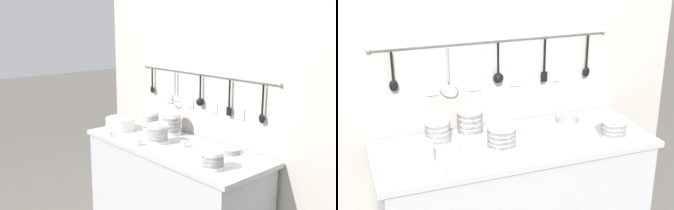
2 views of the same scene
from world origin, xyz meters
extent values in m
cube|color=#B7BABC|center=(0.00, 0.00, 0.85)|extent=(1.41, 0.53, 0.03)
cube|color=#BCB7AD|center=(0.00, 0.30, 0.98)|extent=(2.21, 0.04, 1.96)
cylinder|color=#93969E|center=(0.00, 0.27, 1.33)|extent=(1.29, 0.01, 0.01)
sphere|color=#93969E|center=(-0.64, 0.27, 1.33)|extent=(0.02, 0.02, 0.02)
sphere|color=#93969E|center=(0.64, 0.27, 1.33)|extent=(0.02, 0.02, 0.02)
cylinder|color=black|center=(-0.54, 0.26, 1.24)|extent=(0.01, 0.01, 0.14)
ellipsoid|color=black|center=(-0.54, 0.26, 1.14)|extent=(0.04, 0.02, 0.06)
cylinder|color=#93969E|center=(-0.54, 0.27, 1.32)|extent=(0.00, 0.01, 0.02)
cylinder|color=#93969E|center=(-0.26, 0.26, 1.22)|extent=(0.01, 0.01, 0.18)
torus|color=#93969E|center=(-0.26, 0.26, 1.09)|extent=(0.10, 0.10, 0.01)
cylinder|color=#93969E|center=(-0.26, 0.27, 1.32)|extent=(0.01, 0.01, 0.02)
cylinder|color=black|center=(0.01, 0.26, 1.23)|extent=(0.01, 0.01, 0.17)
sphere|color=black|center=(0.01, 0.26, 1.12)|extent=(0.06, 0.06, 0.06)
cylinder|color=#93969E|center=(0.01, 0.27, 1.32)|extent=(0.01, 0.01, 0.02)
cylinder|color=black|center=(0.27, 0.26, 1.22)|extent=(0.01, 0.01, 0.19)
cube|color=black|center=(0.27, 0.26, 1.10)|extent=(0.04, 0.01, 0.06)
cylinder|color=#93969E|center=(0.27, 0.27, 1.32)|extent=(0.01, 0.01, 0.02)
cylinder|color=black|center=(0.54, 0.26, 1.22)|extent=(0.01, 0.01, 0.19)
ellipsoid|color=black|center=(0.54, 0.26, 1.10)|extent=(0.04, 0.02, 0.06)
cylinder|color=#93969E|center=(0.54, 0.27, 1.32)|extent=(0.00, 0.01, 0.02)
cube|color=white|center=(-0.35, 0.28, 1.10)|extent=(0.07, 0.01, 0.07)
cube|color=white|center=(-0.12, 0.28, 1.10)|extent=(0.07, 0.01, 0.07)
cube|color=white|center=(0.12, 0.28, 1.10)|extent=(0.07, 0.01, 0.07)
cube|color=white|center=(0.35, 0.28, 1.10)|extent=(0.07, 0.01, 0.07)
cylinder|color=white|center=(-0.37, 0.10, 0.88)|extent=(0.12, 0.12, 0.05)
cylinder|color=white|center=(-0.37, 0.10, 0.91)|extent=(0.12, 0.12, 0.05)
cylinder|color=white|center=(-0.37, 0.10, 0.94)|extent=(0.12, 0.12, 0.05)
cylinder|color=white|center=(-0.37, 0.10, 0.96)|extent=(0.12, 0.12, 0.05)
cylinder|color=white|center=(-0.37, 0.10, 0.99)|extent=(0.12, 0.12, 0.05)
cylinder|color=white|center=(-0.19, 0.16, 0.89)|extent=(0.13, 0.13, 0.05)
cylinder|color=white|center=(-0.19, 0.16, 0.91)|extent=(0.13, 0.13, 0.05)
cylinder|color=white|center=(-0.19, 0.16, 0.94)|extent=(0.13, 0.13, 0.05)
cylinder|color=white|center=(-0.19, 0.16, 0.97)|extent=(0.13, 0.13, 0.05)
cylinder|color=white|center=(-0.19, 0.16, 1.00)|extent=(0.13, 0.13, 0.05)
cylinder|color=white|center=(0.49, -0.13, 0.88)|extent=(0.13, 0.13, 0.04)
cylinder|color=white|center=(0.49, -0.13, 0.90)|extent=(0.13, 0.13, 0.04)
cylinder|color=white|center=(0.49, -0.13, 0.93)|extent=(0.13, 0.13, 0.04)
cylinder|color=white|center=(0.49, -0.13, 0.95)|extent=(0.13, 0.13, 0.04)
cylinder|color=white|center=(-0.09, -0.05, 0.88)|extent=(0.14, 0.14, 0.04)
cylinder|color=white|center=(-0.09, -0.05, 0.91)|extent=(0.14, 0.14, 0.04)
cylinder|color=white|center=(-0.09, -0.05, 0.93)|extent=(0.14, 0.14, 0.04)
cylinder|color=white|center=(-0.09, -0.05, 0.95)|extent=(0.14, 0.14, 0.04)
cylinder|color=white|center=(-0.09, -0.05, 0.98)|extent=(0.14, 0.14, 0.04)
cylinder|color=white|center=(-0.54, -0.06, 0.87)|extent=(0.23, 0.23, 0.01)
cylinder|color=white|center=(-0.54, -0.06, 0.88)|extent=(0.23, 0.23, 0.01)
cylinder|color=white|center=(-0.54, -0.06, 0.89)|extent=(0.23, 0.23, 0.01)
cylinder|color=white|center=(-0.54, -0.06, 0.90)|extent=(0.23, 0.23, 0.01)
cylinder|color=white|center=(-0.54, -0.06, 0.91)|extent=(0.23, 0.23, 0.01)
cylinder|color=white|center=(-0.54, -0.06, 0.91)|extent=(0.23, 0.23, 0.01)
cylinder|color=white|center=(-0.54, -0.06, 0.92)|extent=(0.23, 0.23, 0.01)
cylinder|color=white|center=(-0.54, -0.06, 0.93)|extent=(0.23, 0.23, 0.01)
cylinder|color=white|center=(-0.54, -0.06, 0.94)|extent=(0.23, 0.23, 0.01)
cylinder|color=white|center=(-0.54, -0.06, 0.95)|extent=(0.23, 0.23, 0.01)
cylinder|color=#93969E|center=(0.38, 0.16, 0.88)|extent=(0.13, 0.13, 0.03)
cylinder|color=white|center=(-0.43, -0.23, 0.88)|extent=(0.04, 0.04, 0.04)
cylinder|color=white|center=(-0.13, -0.20, 0.88)|extent=(0.04, 0.04, 0.04)
cylinder|color=white|center=(0.10, 0.01, 0.88)|extent=(0.04, 0.04, 0.04)
cylinder|color=white|center=(-0.31, 0.01, 0.88)|extent=(0.04, 0.04, 0.04)
camera|label=1|loc=(1.93, -1.70, 1.69)|focal=42.00mm
camera|label=2|loc=(-0.80, -1.98, 1.85)|focal=50.00mm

